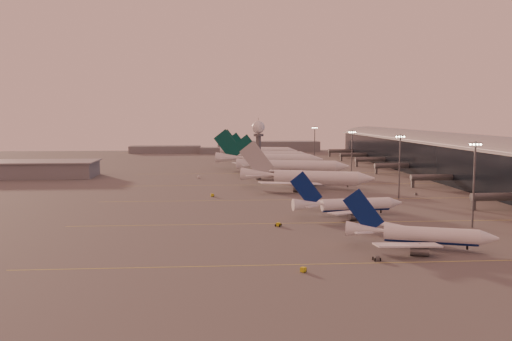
{
  "coord_description": "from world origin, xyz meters",
  "views": [
    {
      "loc": [
        -15.68,
        -149.34,
        32.52
      ],
      "look_at": [
        -0.14,
        65.21,
        10.35
      ],
      "focal_mm": 38.0,
      "sensor_mm": 36.0,
      "label": 1
    }
  ],
  "objects": [
    {
      "name": "narrowbody_near",
      "position": [
        33.41,
        -23.31,
        2.9
      ],
      "size": [
        35.26,
        27.65,
        14.32
      ],
      "color": "white",
      "rests_on": "ground"
    },
    {
      "name": "mast_c",
      "position": [
        50.0,
        110.0,
        13.74
      ],
      "size": [
        3.6,
        0.56,
        25.0
      ],
      "color": "#505257",
      "rests_on": "ground"
    },
    {
      "name": "mast_d",
      "position": [
        48.0,
        200.0,
        13.74
      ],
      "size": [
        3.6,
        0.56,
        25.0
      ],
      "color": "#505257",
      "rests_on": "ground"
    },
    {
      "name": "ground",
      "position": [
        0.0,
        0.0,
        0.0
      ],
      "size": [
        700.0,
        700.0,
        0.0
      ],
      "primitive_type": "plane",
      "color": "#504E4E",
      "rests_on": "ground"
    },
    {
      "name": "gsv_truck_b",
      "position": [
        47.95,
        44.79,
        1.16
      ],
      "size": [
        5.95,
        3.16,
        2.28
      ],
      "color": "silver",
      "rests_on": "ground"
    },
    {
      "name": "radar_tower",
      "position": [
        5.0,
        120.0,
        20.95
      ],
      "size": [
        6.4,
        6.4,
        31.1
      ],
      "color": "#505257",
      "rests_on": "ground"
    },
    {
      "name": "greentail_b",
      "position": [
        15.85,
        174.26,
        4.24
      ],
      "size": [
        65.64,
        52.6,
        23.99
      ],
      "color": "white",
      "rests_on": "ground"
    },
    {
      "name": "gsv_truck_d",
      "position": [
        -25.17,
        129.03,
        1.22
      ],
      "size": [
        2.78,
        6.13,
        2.39
      ],
      "color": "silver",
      "rests_on": "ground"
    },
    {
      "name": "greentail_d",
      "position": [
        16.13,
        259.0,
        3.84
      ],
      "size": [
        59.32,
        47.5,
        21.72
      ],
      "color": "white",
      "rests_on": "ground"
    },
    {
      "name": "hangar",
      "position": [
        -120.0,
        140.0,
        4.32
      ],
      "size": [
        82.0,
        27.0,
        8.5
      ],
      "color": "slate",
      "rests_on": "ground"
    },
    {
      "name": "narrowbody_mid",
      "position": [
        26.46,
        20.47,
        3.01
      ],
      "size": [
        37.99,
        30.15,
        14.88
      ],
      "color": "white",
      "rests_on": "ground"
    },
    {
      "name": "greentail_a",
      "position": [
        24.61,
        135.02,
        3.93
      ],
      "size": [
        60.63,
        48.53,
        22.22
      ],
      "color": "white",
      "rests_on": "ground"
    },
    {
      "name": "gsv_tug_hangar",
      "position": [
        34.21,
        158.96,
        0.48
      ],
      "size": [
        3.44,
        2.3,
        0.93
      ],
      "color": "#545659",
      "rests_on": "ground"
    },
    {
      "name": "gsv_tug_far",
      "position": [
        22.46,
        99.25,
        0.53
      ],
      "size": [
        4.0,
        4.1,
        1.02
      ],
      "color": "silver",
      "rests_on": "ground"
    },
    {
      "name": "gsv_truck_a",
      "position": [
        2.33,
        -40.57,
        1.08
      ],
      "size": [
        5.16,
        4.93,
        2.13
      ],
      "color": "gold",
      "rests_on": "ground"
    },
    {
      "name": "taxiway_markings",
      "position": [
        30.0,
        56.0,
        0.01
      ],
      "size": [
        180.0,
        185.25,
        0.02
      ],
      "color": "#DCD74D",
      "rests_on": "ground"
    },
    {
      "name": "mast_b",
      "position": [
        55.0,
        55.0,
        13.74
      ],
      "size": [
        3.6,
        0.56,
        25.0
      ],
      "color": "#505257",
      "rests_on": "ground"
    },
    {
      "name": "terminal",
      "position": [
        107.88,
        110.09,
        10.52
      ],
      "size": [
        57.0,
        362.0,
        23.04
      ],
      "color": "black",
      "rests_on": "ground"
    },
    {
      "name": "gsv_tug_near",
      "position": [
        19.84,
        -33.13,
        0.52
      ],
      "size": [
        2.46,
        3.72,
        1.01
      ],
      "color": "#545659",
      "rests_on": "ground"
    },
    {
      "name": "mast_a",
      "position": [
        58.0,
        0.0,
        13.74
      ],
      "size": [
        3.6,
        0.56,
        25.0
      ],
      "color": "#505257",
      "rests_on": "ground"
    },
    {
      "name": "widebody_white",
      "position": [
        23.96,
        85.55,
        3.67
      ],
      "size": [
        58.43,
        46.15,
        21.15
      ],
      "color": "white",
      "rests_on": "ground"
    },
    {
      "name": "distant_horizon",
      "position": [
        2.62,
        325.14,
        3.89
      ],
      "size": [
        165.0,
        37.5,
        9.0
      ],
      "color": "slate",
      "rests_on": "ground"
    },
    {
      "name": "gsv_catering_b",
      "position": [
        65.03,
        62.96,
        1.94
      ],
      "size": [
        4.78,
        2.34,
        3.89
      ],
      "color": "#545659",
      "rests_on": "ground"
    },
    {
      "name": "greentail_c",
      "position": [
        20.24,
        215.97,
        3.65
      ],
      "size": [
        56.74,
        45.58,
        20.64
      ],
      "color": "white",
      "rests_on": "ground"
    },
    {
      "name": "gsv_tug_mid",
      "position": [
        2.07,
        5.56,
        0.52
      ],
      "size": [
        4.15,
        3.52,
        1.02
      ],
      "color": "gold",
      "rests_on": "ground"
    },
    {
      "name": "gsv_truck_c",
      "position": [
        -17.18,
        65.11,
        1.24
      ],
      "size": [
        6.31,
        3.23,
        2.43
      ],
      "color": "gold",
      "rests_on": "ground"
    }
  ]
}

